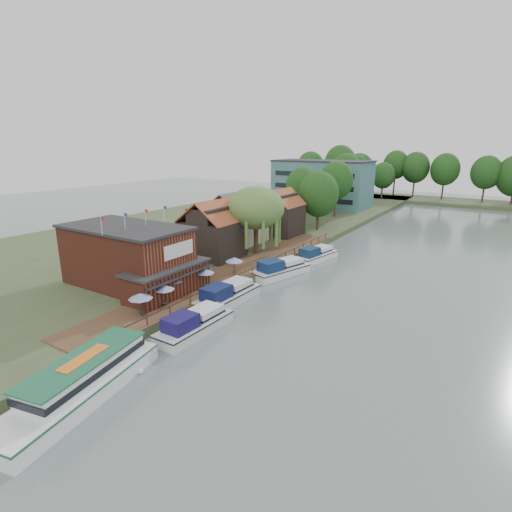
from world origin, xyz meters
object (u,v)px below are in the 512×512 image
Objects in this scene: umbrella_1 at (164,295)px; tour_boat at (79,381)px; cruiser_0 at (195,321)px; umbrella_3 at (205,278)px; umbrella_2 at (174,287)px; umbrella_4 at (234,266)px; willow at (256,221)px; cottage_c at (281,212)px; cruiser_2 at (281,267)px; hotel_block at (322,183)px; pub at (138,258)px; cruiser_3 at (316,253)px; cruiser_1 at (228,292)px; cottage_b at (235,217)px; umbrella_0 at (141,305)px; cottage_a at (212,229)px; swan at (141,371)px.

tour_boat is at bearing -68.78° from umbrella_1.
umbrella_3 is at bearing 123.69° from cruiser_0.
umbrella_2 and umbrella_4 have the same top height.
willow is at bearing 109.93° from cruiser_0.
cottage_c is 3.58× the size of umbrella_1.
hotel_block is at bearing 124.95° from cruiser_2.
pub is 2.09× the size of cruiser_3.
cottage_c reaches higher than cruiser_1.
hotel_block is at bearing 94.97° from cottage_b.
cruiser_1 is (6.63, -16.31, -4.93)m from willow.
tour_boat is at bearing -76.83° from willow.
cruiser_3 is (4.83, 30.80, -1.13)m from umbrella_0.
cottage_a is at bearing -93.01° from cottage_c.
cruiser_2 reaches higher than cruiser_3.
cruiser_3 is (4.62, 21.22, -1.13)m from umbrella_3.
hotel_block reaches higher than tour_boat.
umbrella_2 is at bearing -96.32° from umbrella_4.
umbrella_2 is at bearing 99.74° from tour_boat.
umbrella_3 and umbrella_4 have the same top height.
pub reaches higher than umbrella_4.
cruiser_3 is (5.63, 25.45, -1.13)m from umbrella_2.
tour_boat is at bearing -68.84° from cottage_b.
cruiser_0 is 1.04× the size of cruiser_3.
swan is at bearing -55.14° from umbrella_1.
cottage_c reaches higher than cruiser_0.
cottage_c is 0.83× the size of cruiser_2.
umbrella_2 is 5.40× the size of swan.
umbrella_4 is 0.23× the size of cruiser_1.
umbrella_1 is at bearing -85.25° from cruiser_2.
cruiser_1 is at bearing 103.78° from cruiser_0.
willow is (7.50, -5.00, 0.96)m from cottage_b.
cottage_a is at bearing 113.81° from umbrella_2.
pub is 9.08m from umbrella_0.
cruiser_1 is at bearing -83.29° from cruiser_3.
cruiser_2 is (3.60, 5.93, -1.04)m from umbrella_4.
cottage_a is 0.84× the size of cruiser_2.
cruiser_3 is 21.78× the size of swan.
cottage_a is 30.65m from swan.
hotel_block is 46.21m from cottage_b.
willow is at bearing 48.01° from cottage_a.
pub is 2.01× the size of cruiser_0.
cruiser_2 is at bearing 89.35° from cruiser_1.
cruiser_2 is 23.21× the size of swan.
umbrella_0 is 11.90m from tour_boat.
cottage_b is 4.04× the size of umbrella_4.
cottage_b reaches higher than swan.
cottage_a is 16.50m from cruiser_3.
umbrella_2 is at bearing 98.54° from umbrella_0.
umbrella_1 is 7.33m from cruiser_1.
cottage_a is 0.90× the size of cruiser_3.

